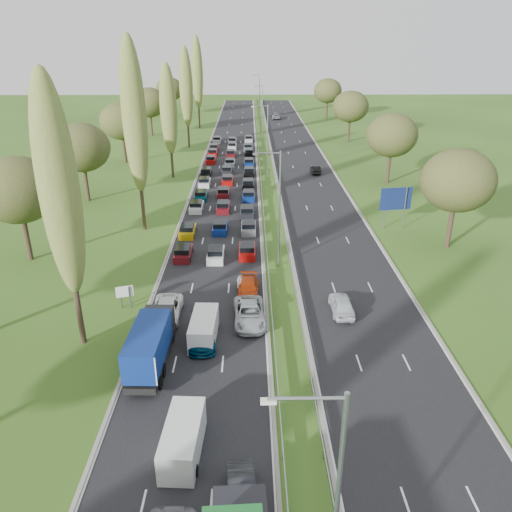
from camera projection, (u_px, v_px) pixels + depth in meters
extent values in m
plane|color=#304E18|center=(267.00, 175.00, 85.88)|extent=(260.00, 260.00, 0.00)
cube|color=black|center=(228.00, 172.00, 88.09)|extent=(10.50, 215.00, 0.04)
cube|color=black|center=(304.00, 172.00, 88.25)|extent=(10.50, 215.00, 0.04)
cube|color=gray|center=(260.00, 169.00, 87.93)|extent=(0.06, 215.00, 0.32)
cube|color=gray|center=(273.00, 169.00, 87.96)|extent=(0.06, 215.00, 0.32)
cylinder|color=gray|center=(279.00, 211.00, 49.61)|extent=(0.18, 0.18, 12.00)
cylinder|color=gray|center=(268.00, 143.00, 81.63)|extent=(0.18, 0.18, 12.00)
cylinder|color=gray|center=(262.00, 113.00, 113.65)|extent=(0.18, 0.18, 12.00)
cylinder|color=gray|center=(259.00, 96.00, 145.67)|extent=(0.18, 0.18, 12.00)
cylinder|color=#2D2116|center=(77.00, 302.00, 37.59)|extent=(0.44, 0.44, 7.20)
ellipsoid|color=olive|center=(59.00, 189.00, 34.03)|extent=(2.80, 2.80, 16.00)
cylinder|color=#2D2116|center=(142.00, 199.00, 60.31)|extent=(0.44, 0.44, 7.92)
ellipsoid|color=olive|center=(134.00, 116.00, 56.40)|extent=(2.80, 2.80, 17.60)
cylinder|color=#2D2116|center=(172.00, 158.00, 83.47)|extent=(0.44, 0.44, 6.48)
ellipsoid|color=olive|center=(168.00, 109.00, 80.28)|extent=(2.80, 2.80, 14.40)
cylinder|color=#2D2116|center=(188.00, 130.00, 106.20)|extent=(0.44, 0.44, 7.20)
ellipsoid|color=olive|center=(186.00, 87.00, 102.65)|extent=(2.80, 2.80, 16.00)
cylinder|color=#2D2116|center=(199.00, 112.00, 128.92)|extent=(0.44, 0.44, 7.92)
ellipsoid|color=olive|center=(197.00, 72.00, 125.02)|extent=(2.80, 2.80, 17.60)
cylinder|color=#2D2116|center=(27.00, 238.00, 52.58)|extent=(0.56, 0.56, 4.84)
ellipsoid|color=#38471E|center=(17.00, 190.00, 50.45)|extent=(8.00, 8.00, 6.80)
cylinder|color=#2D2116|center=(86.00, 184.00, 71.79)|extent=(0.56, 0.56, 4.84)
ellipsoid|color=#38471E|center=(81.00, 148.00, 69.66)|extent=(8.00, 8.00, 6.80)
cylinder|color=#2D2116|center=(125.00, 150.00, 93.75)|extent=(0.56, 0.56, 4.84)
ellipsoid|color=#38471E|center=(122.00, 121.00, 91.62)|extent=(8.00, 8.00, 6.80)
cylinder|color=#2D2116|center=(151.00, 125.00, 119.36)|extent=(0.56, 0.56, 4.84)
ellipsoid|color=#38471E|center=(149.00, 102.00, 117.23)|extent=(8.00, 8.00, 6.80)
cylinder|color=#2D2116|center=(171.00, 108.00, 148.64)|extent=(0.56, 0.56, 4.84)
ellipsoid|color=#38471E|center=(169.00, 89.00, 146.51)|extent=(8.00, 8.00, 6.80)
cylinder|color=#2D2116|center=(450.00, 226.00, 55.86)|extent=(0.56, 0.56, 4.84)
ellipsoid|color=#38471E|center=(458.00, 181.00, 53.72)|extent=(8.00, 8.00, 6.80)
cylinder|color=#2D2116|center=(388.00, 168.00, 80.56)|extent=(0.56, 0.56, 4.84)
ellipsoid|color=#38471E|center=(392.00, 135.00, 78.42)|extent=(8.00, 8.00, 6.80)
cylinder|color=#2D2116|center=(349.00, 131.00, 112.58)|extent=(0.56, 0.56, 4.84)
ellipsoid|color=#38471E|center=(351.00, 107.00, 110.44)|extent=(8.00, 8.00, 6.80)
cylinder|color=#2D2116|center=(327.00, 110.00, 144.59)|extent=(0.56, 0.56, 4.84)
ellipsoid|color=#38471E|center=(328.00, 91.00, 142.46)|extent=(8.00, 8.00, 6.80)
cube|color=#590F14|center=(183.00, 254.00, 53.79)|extent=(1.75, 4.00, 0.80)
cube|color=#BF990C|center=(188.00, 232.00, 59.90)|extent=(1.75, 4.00, 0.80)
cube|color=silver|center=(197.00, 207.00, 68.37)|extent=(1.75, 4.00, 0.80)
cube|color=#053F4C|center=(201.00, 196.00, 73.14)|extent=(1.75, 4.00, 0.80)
cube|color=silver|center=(205.00, 183.00, 79.76)|extent=(1.75, 4.00, 0.80)
cube|color=black|center=(206.00, 173.00, 85.65)|extent=(1.75, 4.00, 0.80)
cube|color=#A50C0A|center=(211.00, 160.00, 94.27)|extent=(1.75, 4.00, 0.80)
cube|color=#A50C0A|center=(213.00, 153.00, 99.87)|extent=(1.75, 4.00, 0.80)
cube|color=#590F14|center=(214.00, 148.00, 104.46)|extent=(1.75, 4.00, 0.80)
cube|color=#B2B7BC|center=(217.00, 141.00, 112.27)|extent=(1.75, 4.00, 0.80)
cube|color=silver|center=(216.00, 255.00, 53.45)|extent=(1.75, 4.00, 0.80)
cube|color=navy|center=(220.00, 228.00, 61.02)|extent=(1.75, 4.00, 0.80)
cube|color=#590F14|center=(223.00, 208.00, 68.27)|extent=(1.75, 4.00, 0.80)
cube|color=#590F14|center=(223.00, 193.00, 74.44)|extent=(1.75, 4.00, 0.80)
cube|color=#A50C0A|center=(228.00, 181.00, 80.98)|extent=(1.75, 4.00, 0.80)
cube|color=black|center=(227.00, 171.00, 86.84)|extent=(1.75, 4.00, 0.80)
cube|color=#B2B7BC|center=(230.00, 163.00, 92.01)|extent=(1.75, 4.00, 0.80)
cube|color=#590F14|center=(231.00, 154.00, 99.15)|extent=(1.75, 4.00, 0.80)
cube|color=silver|center=(232.00, 147.00, 106.08)|extent=(1.75, 4.00, 0.80)
cube|color=#B2B7BC|center=(232.00, 142.00, 111.21)|extent=(1.75, 4.00, 0.80)
cube|color=#A50C0A|center=(247.00, 252.00, 54.36)|extent=(1.75, 4.00, 0.80)
cube|color=slate|center=(249.00, 229.00, 60.87)|extent=(1.75, 4.00, 0.80)
cube|color=black|center=(247.00, 213.00, 66.35)|extent=(1.75, 4.00, 0.80)
cube|color=navy|center=(249.00, 196.00, 73.13)|extent=(1.75, 4.00, 0.80)
cube|color=black|center=(248.00, 185.00, 78.81)|extent=(1.75, 4.00, 0.80)
cube|color=black|center=(249.00, 172.00, 85.93)|extent=(1.75, 4.00, 0.80)
cube|color=navy|center=(249.00, 163.00, 92.27)|extent=(1.75, 4.00, 0.80)
cube|color=black|center=(249.00, 153.00, 99.86)|extent=(1.75, 4.00, 0.80)
cube|color=slate|center=(248.00, 148.00, 104.78)|extent=(1.75, 4.00, 0.80)
cube|color=#B2B7BC|center=(249.00, 139.00, 113.43)|extent=(1.75, 4.00, 0.80)
imported|color=white|center=(166.00, 310.00, 42.11)|extent=(2.46, 5.29, 1.47)
imported|color=#05304B|center=(202.00, 333.00, 38.82)|extent=(2.47, 5.28, 1.49)
imported|color=black|center=(242.00, 494.00, 25.27)|extent=(1.74, 4.19, 1.35)
imported|color=#A1A7AA|center=(249.00, 313.00, 41.51)|extent=(2.87, 5.72, 1.55)
imported|color=#AB320A|center=(248.00, 289.00, 45.74)|extent=(2.10, 4.87, 1.40)
imported|color=silver|center=(246.00, 287.00, 46.21)|extent=(1.86, 3.98, 1.32)
imported|color=silver|center=(342.00, 304.00, 42.94)|extent=(1.81, 4.49, 1.53)
imported|color=black|center=(315.00, 169.00, 86.88)|extent=(1.58, 4.13, 1.34)
imported|color=gray|center=(276.00, 116.00, 144.38)|extent=(2.71, 5.37, 1.46)
cube|color=black|center=(152.00, 356.00, 36.16)|extent=(2.17, 8.13, 0.50)
cube|color=navy|center=(148.00, 345.00, 34.59)|extent=(2.26, 6.14, 2.23)
cube|color=silver|center=(139.00, 372.00, 31.81)|extent=(2.20, 0.06, 2.13)
cube|color=black|center=(159.00, 323.00, 38.62)|extent=(2.20, 1.99, 2.20)
cylinder|color=black|center=(159.00, 336.00, 38.86)|extent=(1.90, 1.00, 1.00)
cylinder|color=black|center=(145.00, 383.00, 33.61)|extent=(1.90, 1.00, 1.00)
cube|color=silver|center=(183.00, 439.00, 28.20)|extent=(1.98, 4.95, 1.98)
cube|color=black|center=(187.00, 414.00, 30.23)|extent=(1.93, 0.79, 1.58)
cylinder|color=black|center=(173.00, 429.00, 29.92)|extent=(0.25, 0.67, 0.67)
cylinder|color=black|center=(196.00, 470.00, 27.04)|extent=(0.25, 0.67, 0.67)
cube|color=silver|center=(204.00, 328.00, 39.00)|extent=(1.90, 4.76, 1.90)
cube|color=black|center=(206.00, 316.00, 40.95)|extent=(1.86, 0.76, 1.52)
cylinder|color=black|center=(196.00, 325.00, 40.65)|extent=(0.24, 0.65, 0.65)
cylinder|color=black|center=(213.00, 346.00, 37.88)|extent=(0.24, 0.65, 0.65)
cylinder|color=gray|center=(121.00, 297.00, 43.57)|extent=(0.16, 0.16, 2.10)
cylinder|color=gray|center=(130.00, 297.00, 43.58)|extent=(0.16, 0.16, 2.10)
cube|color=white|center=(125.00, 292.00, 43.36)|extent=(1.46, 0.56, 1.00)
cylinder|color=gray|center=(385.00, 208.00, 61.23)|extent=(0.16, 0.16, 5.20)
cylinder|color=gray|center=(405.00, 208.00, 61.26)|extent=(0.16, 0.16, 5.20)
cube|color=navy|center=(396.00, 199.00, 60.76)|extent=(3.97, 0.69, 2.80)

